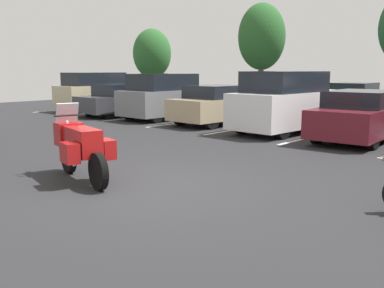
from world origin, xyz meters
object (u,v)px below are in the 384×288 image
object	(u,v)px
car_maroon	(364,116)
car_white	(289,103)
motorcycle_touring	(80,145)
car_tan	(221,105)
car_charcoal	(126,100)
car_champagne	(98,92)
car_far_green	(354,99)
car_grey	(166,97)

from	to	relation	value
car_maroon	car_white	bearing A→B (deg)	-179.66
motorcycle_touring	car_tan	world-z (taller)	car_tan
car_charcoal	car_tan	xyz separation A→B (m)	(5.33, 0.34, 0.04)
car_champagne	car_far_green	xyz separation A→B (m)	(10.30, 7.13, -0.24)
car_charcoal	car_white	world-z (taller)	car_white
car_champagne	car_white	distance (m)	11.08
car_charcoal	car_grey	xyz separation A→B (m)	(2.49, 0.17, 0.25)
motorcycle_touring	car_white	bearing A→B (deg)	93.17
car_charcoal	car_far_green	xyz separation A→B (m)	(7.59, 7.52, 0.03)
motorcycle_touring	car_tan	distance (m)	9.34
car_charcoal	car_champagne	bearing A→B (deg)	171.82
motorcycle_touring	car_grey	xyz separation A→B (m)	(-6.35, 8.48, 0.25)
car_charcoal	car_tan	size ratio (longest dim) A/B	1.06
car_white	car_far_green	size ratio (longest dim) A/B	1.09
car_tan	car_far_green	xyz separation A→B (m)	(2.26, 7.18, -0.01)
car_champagne	car_maroon	distance (m)	13.60
car_champagne	car_charcoal	world-z (taller)	car_champagne
motorcycle_touring	car_white	distance (m)	8.55
car_maroon	car_champagne	bearing A→B (deg)	179.37
motorcycle_touring	car_maroon	world-z (taller)	car_maroon
car_far_green	motorcycle_touring	bearing A→B (deg)	-85.49
car_maroon	car_tan	bearing A→B (deg)	178.94
car_charcoal	car_far_green	distance (m)	10.69
motorcycle_touring	car_champagne	size ratio (longest dim) A/B	0.52
car_champagne	car_tan	bearing A→B (deg)	-0.33
car_tan	car_maroon	distance (m)	5.56
car_charcoal	car_maroon	bearing A→B (deg)	1.26
car_tan	car_maroon	xyz separation A→B (m)	(5.56, -0.10, -0.01)
car_charcoal	car_far_green	bearing A→B (deg)	44.72
car_grey	car_maroon	distance (m)	8.40
car_white	car_champagne	bearing A→B (deg)	179.15
motorcycle_touring	car_champagne	bearing A→B (deg)	143.02
car_maroon	car_far_green	distance (m)	7.99
motorcycle_touring	car_far_green	world-z (taller)	car_far_green
car_white	car_maroon	world-z (taller)	car_white
car_maroon	car_grey	bearing A→B (deg)	-179.54
car_far_green	car_champagne	bearing A→B (deg)	-145.31
car_tan	car_far_green	bearing A→B (deg)	72.50
motorcycle_touring	car_maroon	bearing A→B (deg)	76.53
motorcycle_touring	car_grey	size ratio (longest dim) A/B	0.52
car_white	car_maroon	distance (m)	2.53
car_champagne	motorcycle_touring	bearing A→B (deg)	-36.98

